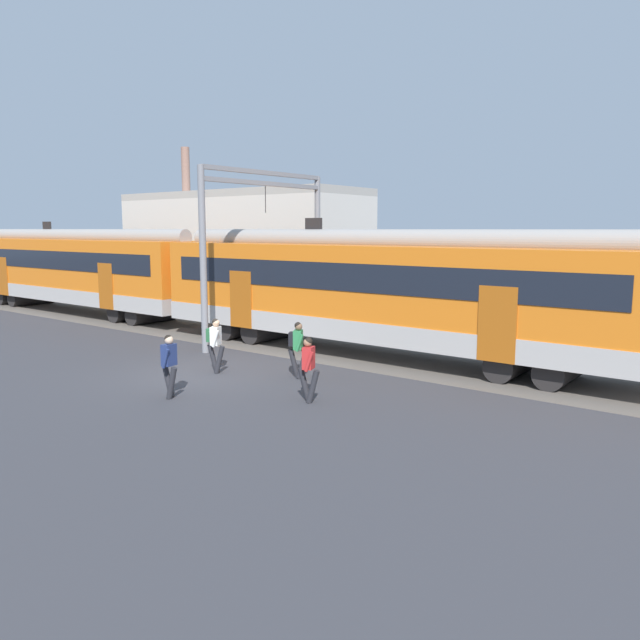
# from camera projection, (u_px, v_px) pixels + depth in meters

# --- Properties ---
(ground_plane) EXTENTS (160.00, 160.00, 0.00)m
(ground_plane) POSITION_uv_depth(u_px,v_px,m) (201.00, 374.00, 18.81)
(ground_plane) COLOR #38383D
(track_bed) EXTENTS (80.00, 4.40, 0.01)m
(track_bed) POSITION_uv_depth(u_px,v_px,m) (171.00, 325.00, 28.22)
(track_bed) COLOR #605951
(track_bed) RESTS_ON ground
(commuter_train) EXTENTS (38.05, 3.07, 4.73)m
(commuter_train) POSITION_uv_depth(u_px,v_px,m) (207.00, 279.00, 26.37)
(commuter_train) COLOR #B2ADA8
(commuter_train) RESTS_ON ground
(pedestrian_white) EXTENTS (0.71, 0.52, 1.67)m
(pedestrian_white) POSITION_uv_depth(u_px,v_px,m) (215.00, 341.00, 18.85)
(pedestrian_white) COLOR #28282D
(pedestrian_white) RESTS_ON ground
(pedestrian_navy) EXTENTS (0.68, 0.54, 1.67)m
(pedestrian_navy) POSITION_uv_depth(u_px,v_px,m) (169.00, 362.00, 16.01)
(pedestrian_navy) COLOR #28282D
(pedestrian_navy) RESTS_ON ground
(pedestrian_green) EXTENTS (0.71, 0.50, 1.67)m
(pedestrian_green) POSITION_uv_depth(u_px,v_px,m) (297.00, 345.00, 18.17)
(pedestrian_green) COLOR #28282D
(pedestrian_green) RESTS_ON ground
(pedestrian_red) EXTENTS (0.71, 0.53, 1.67)m
(pedestrian_red) POSITION_uv_depth(u_px,v_px,m) (308.00, 365.00, 15.64)
(pedestrian_red) COLOR #28282D
(pedestrian_red) RESTS_ON ground
(catenary_gantry) EXTENTS (0.24, 6.64, 6.53)m
(catenary_gantry) POSITION_uv_depth(u_px,v_px,m) (266.00, 230.00, 23.96)
(catenary_gantry) COLOR gray
(catenary_gantry) RESTS_ON ground
(background_building) EXTENTS (15.19, 5.00, 9.20)m
(background_building) POSITION_uv_depth(u_px,v_px,m) (240.00, 249.00, 35.46)
(background_building) COLOR beige
(background_building) RESTS_ON ground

